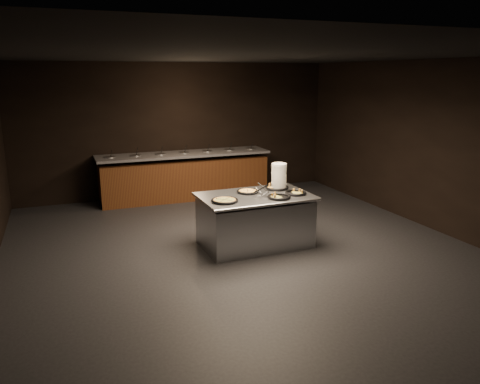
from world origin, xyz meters
The scene contains 11 objects.
room centered at (0.00, 0.00, 1.45)m, with size 7.02×8.02×2.92m.
salad_bar centered at (0.00, 3.56, 0.44)m, with size 3.70×0.83×1.18m.
serving_counter centered at (0.28, 0.33, 0.40)m, with size 1.74×1.14×0.82m.
plate_stack centered at (0.82, 0.61, 1.03)m, with size 0.25×0.25×0.41m, color white.
pan_veggie_whole centered at (-0.29, 0.13, 0.84)m, with size 0.40×0.40×0.04m.
pan_cheese_whole centered at (0.23, 0.51, 0.84)m, with size 0.35×0.35×0.04m.
pan_cheese_slices_a centered at (0.77, 0.59, 0.84)m, with size 0.41×0.41×0.04m.
pan_cheese_slices_b centered at (0.55, 0.03, 0.84)m, with size 0.35×0.35×0.04m.
pan_veggie_slices centered at (0.90, 0.16, 0.84)m, with size 0.34×0.34×0.04m.
server_left centered at (0.39, 0.37, 0.90)m, with size 0.25×0.29×0.17m.
server_right centered at (0.36, 0.22, 0.90)m, with size 0.30×0.24×0.17m.
Camera 1 is at (-2.50, -6.14, 2.64)m, focal length 35.00 mm.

